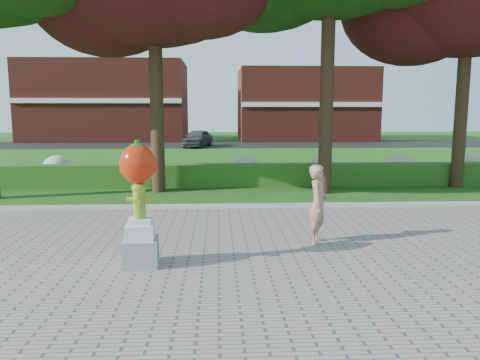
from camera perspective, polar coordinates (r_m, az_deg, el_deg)
The scene contains 11 objects.
ground at distance 9.98m, azimuth -2.60°, elevation -7.23°, with size 100.00×100.00×0.00m, color #204D13.
walkway at distance 6.22m, azimuth -2.52°, elevation -17.07°, with size 40.00×14.00×0.04m, color gray.
curb at distance 12.88m, azimuth -2.63°, elevation -3.29°, with size 40.00×0.18×0.15m, color #ADADA5.
lawn_hedge at distance 16.77m, azimuth -2.66°, elevation 0.58°, with size 24.00×0.70×0.80m, color #1E4A15.
hydrangea_row at distance 17.75m, azimuth -0.83°, elevation 1.52°, with size 20.10×1.10×0.99m.
street at distance 37.71m, azimuth -2.70°, elevation 4.38°, with size 50.00×8.00×0.02m, color black.
building_left at distance 44.75m, azimuth -15.82°, elevation 9.19°, with size 14.00×8.00×7.00m, color maroon.
building_right at distance 44.34m, azimuth 7.79°, elevation 9.05°, with size 12.00×8.00×6.40m, color maroon.
hydrant_sculpture at distance 8.14m, azimuth -12.19°, elevation -2.42°, with size 0.63×0.63×2.17m.
woman at distance 9.56m, azimuth 9.49°, elevation -2.89°, with size 0.58×0.38×1.59m, color #9E785A.
parked_car at distance 34.99m, azimuth -5.19°, elevation 5.11°, with size 1.53×3.80×1.30m, color #414349.
Camera 1 is at (-0.00, -9.61, 2.70)m, focal length 35.00 mm.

